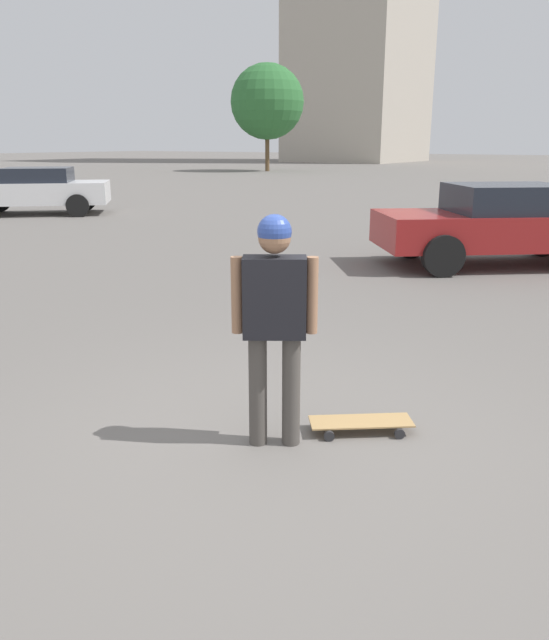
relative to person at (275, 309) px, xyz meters
name	(u,v)px	position (x,y,z in m)	size (l,w,h in m)	color
ground_plane	(275,443)	(0.00, 0.00, -0.99)	(220.00, 220.00, 0.00)	slate
person	(275,309)	(0.00, 0.00, 0.00)	(0.51, 0.40, 1.63)	#4C4742
skateboard	(361,423)	(0.44, 0.50, -0.92)	(0.75, 0.65, 0.09)	tan
car_parked_near	(501,223)	(-0.39, 7.74, -0.26)	(4.29, 3.90, 1.39)	maroon
car_parked_far	(36,190)	(-13.92, 8.50, -0.27)	(4.28, 4.12, 1.36)	silver
tree_distant	(267,102)	(-24.04, 36.06, 3.88)	(5.30, 5.30, 7.52)	brown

